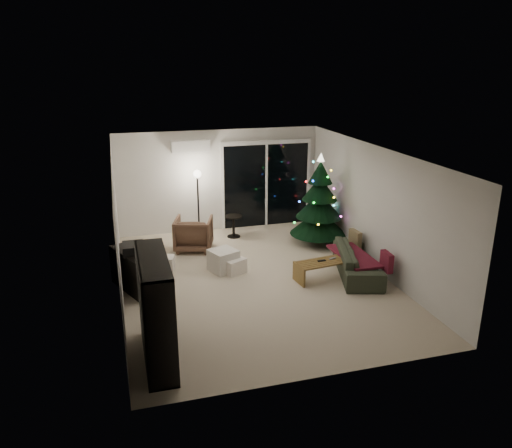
# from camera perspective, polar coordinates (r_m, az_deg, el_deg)

# --- Properties ---
(room) EXTENTS (6.50, 7.51, 2.60)m
(room) POSITION_cam_1_polar(r_m,az_deg,el_deg) (10.89, 0.09, 1.88)
(room) COLOR beige
(room) RESTS_ON ground
(bookshelf) EXTENTS (0.90, 1.60, 1.55)m
(bookshelf) POSITION_cam_1_polar(r_m,az_deg,el_deg) (7.18, -12.90, -9.73)
(bookshelf) COLOR black
(bookshelf) RESTS_ON floor
(media_cabinet) EXTENTS (0.89, 1.27, 0.75)m
(media_cabinet) POSITION_cam_1_polar(r_m,az_deg,el_deg) (9.54, -13.64, -5.22)
(media_cabinet) COLOR black
(media_cabinet) RESTS_ON floor
(stereo) EXTENTS (0.38, 0.45, 0.16)m
(stereo) POSITION_cam_1_polar(r_m,az_deg,el_deg) (9.37, -13.85, -2.67)
(stereo) COLOR black
(stereo) RESTS_ON media_cabinet
(armchair) EXTENTS (1.01, 1.02, 0.75)m
(armchair) POSITION_cam_1_polar(r_m,az_deg,el_deg) (11.28, -7.15, -1.11)
(armchair) COLOR brown
(armchair) RESTS_ON floor
(ottoman) EXTENTS (0.64, 0.64, 0.45)m
(ottoman) POSITION_cam_1_polar(r_m,az_deg,el_deg) (10.15, -3.74, -4.18)
(ottoman) COLOR silver
(ottoman) RESTS_ON floor
(cardboard_box_a) EXTENTS (0.49, 0.42, 0.30)m
(cardboard_box_a) POSITION_cam_1_polar(r_m,az_deg,el_deg) (10.34, -10.52, -4.47)
(cardboard_box_a) COLOR white
(cardboard_box_a) RESTS_ON floor
(cardboard_box_b) EXTENTS (0.52, 0.47, 0.30)m
(cardboard_box_b) POSITION_cam_1_polar(r_m,az_deg,el_deg) (10.07, -2.49, -4.80)
(cardboard_box_b) COLOR white
(cardboard_box_b) RESTS_ON floor
(side_table) EXTENTS (0.49, 0.49, 0.53)m
(side_table) POSITION_cam_1_polar(r_m,az_deg,el_deg) (12.04, -2.58, -0.27)
(side_table) COLOR black
(side_table) RESTS_ON floor
(floor_lamp) EXTENTS (0.25, 0.25, 1.59)m
(floor_lamp) POSITION_cam_1_polar(r_m,az_deg,el_deg) (11.89, -6.61, 2.07)
(floor_lamp) COLOR black
(floor_lamp) RESTS_ON floor
(sofa) EXTENTS (1.24, 2.01, 0.55)m
(sofa) POSITION_cam_1_polar(r_m,az_deg,el_deg) (10.16, 11.56, -4.18)
(sofa) COLOR #3B4330
(sofa) RESTS_ON floor
(sofa_throw) EXTENTS (0.59, 1.35, 0.05)m
(sofa_throw) POSITION_cam_1_polar(r_m,az_deg,el_deg) (10.07, 11.10, -3.60)
(sofa_throw) COLOR #561320
(sofa_throw) RESTS_ON sofa
(cushion_a) EXTENTS (0.14, 0.37, 0.36)m
(cushion_a) POSITION_cam_1_polar(r_m,az_deg,el_deg) (10.73, 11.26, -1.67)
(cushion_a) COLOR brown
(cushion_a) RESTS_ON sofa
(cushion_b) EXTENTS (0.13, 0.37, 0.36)m
(cushion_b) POSITION_cam_1_polar(r_m,az_deg,el_deg) (9.67, 14.71, -4.18)
(cushion_b) COLOR #561320
(cushion_b) RESTS_ON sofa
(coffee_table) EXTENTS (1.33, 0.61, 0.40)m
(coffee_table) POSITION_cam_1_polar(r_m,az_deg,el_deg) (9.83, 8.27, -5.22)
(coffee_table) COLOR brown
(coffee_table) RESTS_ON floor
(remote_a) EXTENTS (0.16, 0.05, 0.02)m
(remote_a) POSITION_cam_1_polar(r_m,az_deg,el_deg) (9.69, 7.52, -4.17)
(remote_a) COLOR black
(remote_a) RESTS_ON coffee_table
(remote_b) EXTENTS (0.15, 0.09, 0.02)m
(remote_b) POSITION_cam_1_polar(r_m,az_deg,el_deg) (9.83, 8.75, -3.90)
(remote_b) COLOR slate
(remote_b) RESTS_ON coffee_table
(christmas_tree) EXTENTS (1.44, 1.44, 2.12)m
(christmas_tree) POSITION_cam_1_polar(r_m,az_deg,el_deg) (11.46, 7.26, 2.80)
(christmas_tree) COLOR black
(christmas_tree) RESTS_ON floor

